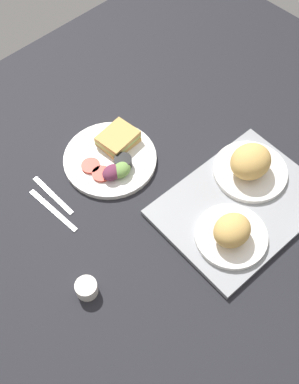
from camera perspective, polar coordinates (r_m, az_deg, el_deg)
ground_plane at (r=134.49cm, az=-0.27°, el=0.00°), size 190.00×150.00×3.00cm
serving_tray at (r=131.94cm, az=11.09°, el=-1.57°), size 46.43×34.98×1.60cm
bread_plate_near at (r=134.49cm, az=12.33°, el=3.27°), size 21.49×21.49×9.86cm
bread_plate_far at (r=122.63cm, az=10.08°, el=-4.98°), size 19.42×19.42×8.53cm
plate_with_salad at (r=138.23cm, az=-4.58°, el=4.35°), size 27.79×27.79×5.40cm
espresso_cup at (r=118.42cm, az=-7.77°, el=-11.68°), size 5.60×5.60×4.00cm
fork at (r=134.71cm, az=-11.83°, el=-0.37°), size 1.70×17.02×0.50cm
knife at (r=132.05cm, az=-11.81°, el=-2.19°), size 2.61×19.05×0.50cm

